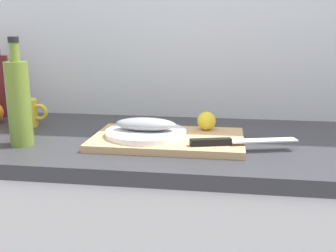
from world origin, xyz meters
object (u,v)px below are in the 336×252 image
object	(u,v)px
chef_knife	(230,141)
lemon_0	(207,121)
white_plate	(146,133)
fish_fillet	(146,124)
cutting_board	(168,139)
olive_oil_bottle	(19,102)
coffee_mug_0	(25,113)

from	to	relation	value
chef_knife	lemon_0	distance (m)	0.17
chef_knife	lemon_0	size ratio (longest dim) A/B	5.12
white_plate	fish_fillet	world-z (taller)	fish_fillet
cutting_board	olive_oil_bottle	xyz separation A→B (m)	(-0.40, -0.08, 0.11)
fish_fillet	coffee_mug_0	xyz separation A→B (m)	(-0.44, 0.13, -0.01)
lemon_0	chef_knife	bearing A→B (deg)	-65.15
cutting_board	lemon_0	world-z (taller)	lemon_0
fish_fillet	lemon_0	world-z (taller)	lemon_0
chef_knife	lemon_0	world-z (taller)	lemon_0
cutting_board	white_plate	distance (m)	0.07
chef_knife	white_plate	bearing A→B (deg)	150.41
fish_fillet	cutting_board	bearing A→B (deg)	-1.01
cutting_board	white_plate	size ratio (longest dim) A/B	1.83
cutting_board	coffee_mug_0	distance (m)	0.52
chef_knife	lemon_0	xyz separation A→B (m)	(-0.07, 0.15, 0.02)
fish_fillet	coffee_mug_0	size ratio (longest dim) A/B	1.39
chef_knife	olive_oil_bottle	size ratio (longest dim) A/B	0.96
chef_knife	fish_fillet	bearing A→B (deg)	150.41
fish_fillet	chef_knife	size ratio (longest dim) A/B	0.61
lemon_0	olive_oil_bottle	distance (m)	0.54
white_plate	chef_knife	world-z (taller)	chef_knife
chef_knife	olive_oil_bottle	distance (m)	0.59
olive_oil_bottle	fish_fillet	bearing A→B (deg)	13.42
white_plate	olive_oil_bottle	world-z (taller)	olive_oil_bottle
fish_fillet	olive_oil_bottle	world-z (taller)	olive_oil_bottle
cutting_board	white_plate	bearing A→B (deg)	178.99
fish_fillet	coffee_mug_0	world-z (taller)	coffee_mug_0
fish_fillet	lemon_0	distance (m)	0.19
olive_oil_bottle	coffee_mug_0	distance (m)	0.25
cutting_board	lemon_0	distance (m)	0.14
lemon_0	cutting_board	bearing A→B (deg)	-139.22
olive_oil_bottle	lemon_0	bearing A→B (deg)	18.50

